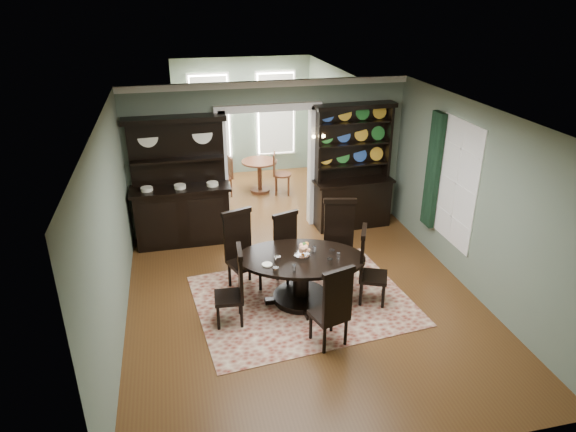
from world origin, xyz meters
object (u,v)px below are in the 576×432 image
object	(u,v)px
dining_table	(301,270)
welsh_dresser	(352,183)
parlor_table	(260,172)
sideboard	(181,200)

from	to	relation	value
dining_table	welsh_dresser	xyz separation A→B (m)	(1.73, 2.56, 0.37)
dining_table	welsh_dresser	distance (m)	3.11
dining_table	parlor_table	xyz separation A→B (m)	(0.19, 4.82, -0.03)
dining_table	parlor_table	distance (m)	4.82
sideboard	parlor_table	size ratio (longest dim) A/B	2.89
sideboard	dining_table	bearing A→B (deg)	-56.29
sideboard	parlor_table	xyz separation A→B (m)	(1.91, 2.27, -0.34)
welsh_dresser	parlor_table	distance (m)	2.76
welsh_dresser	dining_table	bearing A→B (deg)	-126.38
sideboard	parlor_table	distance (m)	2.98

